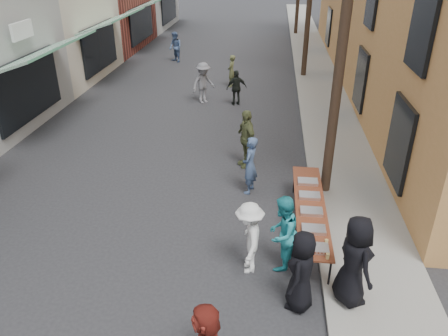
% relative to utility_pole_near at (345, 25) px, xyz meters
% --- Properties ---
extents(ground, '(120.00, 120.00, 0.00)m').
position_rel_utility_pole_near_xyz_m(ground, '(-4.30, -3.00, -4.50)').
color(ground, '#28282B').
rests_on(ground, ground).
extents(sidewalk, '(2.20, 60.00, 0.10)m').
position_rel_utility_pole_near_xyz_m(sidewalk, '(0.70, 12.00, -4.45)').
color(sidewalk, gray).
rests_on(sidewalk, ground).
extents(utility_pole_near, '(0.26, 0.26, 9.00)m').
position_rel_utility_pole_near_xyz_m(utility_pole_near, '(0.00, 0.00, 0.00)').
color(utility_pole_near, '#2D2116').
rests_on(utility_pole_near, ground).
extents(serving_table, '(0.70, 4.00, 0.75)m').
position_rel_utility_pole_near_xyz_m(serving_table, '(-0.58, -1.99, -3.79)').
color(serving_table, maroon).
rests_on(serving_table, ground).
extents(catering_tray_sausage, '(0.50, 0.33, 0.08)m').
position_rel_utility_pole_near_xyz_m(catering_tray_sausage, '(-0.58, -3.64, -3.71)').
color(catering_tray_sausage, maroon).
rests_on(catering_tray_sausage, serving_table).
extents(catering_tray_foil_b, '(0.50, 0.33, 0.08)m').
position_rel_utility_pole_near_xyz_m(catering_tray_foil_b, '(-0.58, -2.99, -3.71)').
color(catering_tray_foil_b, '#B2B2B7').
rests_on(catering_tray_foil_b, serving_table).
extents(catering_tray_buns, '(0.50, 0.33, 0.08)m').
position_rel_utility_pole_near_xyz_m(catering_tray_buns, '(-0.58, -2.29, -3.71)').
color(catering_tray_buns, tan).
rests_on(catering_tray_buns, serving_table).
extents(catering_tray_foil_d, '(0.50, 0.33, 0.08)m').
position_rel_utility_pole_near_xyz_m(catering_tray_foil_d, '(-0.58, -1.59, -3.71)').
color(catering_tray_foil_d, '#B2B2B7').
rests_on(catering_tray_foil_d, serving_table).
extents(catering_tray_buns_end, '(0.50, 0.33, 0.08)m').
position_rel_utility_pole_near_xyz_m(catering_tray_buns_end, '(-0.58, -0.89, -3.71)').
color(catering_tray_buns_end, tan).
rests_on(catering_tray_buns_end, serving_table).
extents(condiment_jar_a, '(0.07, 0.07, 0.08)m').
position_rel_utility_pole_near_xyz_m(condiment_jar_a, '(-0.80, -3.94, -3.71)').
color(condiment_jar_a, '#A57F26').
rests_on(condiment_jar_a, serving_table).
extents(condiment_jar_b, '(0.07, 0.07, 0.08)m').
position_rel_utility_pole_near_xyz_m(condiment_jar_b, '(-0.80, -3.84, -3.71)').
color(condiment_jar_b, '#A57F26').
rests_on(condiment_jar_b, serving_table).
extents(condiment_jar_c, '(0.07, 0.07, 0.08)m').
position_rel_utility_pole_near_xyz_m(condiment_jar_c, '(-0.80, -3.74, -3.71)').
color(condiment_jar_c, '#A57F26').
rests_on(condiment_jar_c, serving_table).
extents(cup_stack, '(0.08, 0.08, 0.12)m').
position_rel_utility_pole_near_xyz_m(cup_stack, '(-0.38, -3.89, -3.69)').
color(cup_stack, tan).
rests_on(cup_stack, serving_table).
extents(guest_front_a, '(0.76, 0.94, 1.66)m').
position_rel_utility_pole_near_xyz_m(guest_front_a, '(-0.90, -4.40, -3.67)').
color(guest_front_a, black).
rests_on(guest_front_a, ground).
extents(guest_front_b, '(0.52, 0.67, 1.64)m').
position_rel_utility_pole_near_xyz_m(guest_front_b, '(-2.09, -0.19, -3.68)').
color(guest_front_b, '#41577E').
rests_on(guest_front_b, ground).
extents(guest_front_c, '(0.92, 1.01, 1.69)m').
position_rel_utility_pole_near_xyz_m(guest_front_c, '(-1.25, -3.29, -3.65)').
color(guest_front_c, teal).
rests_on(guest_front_c, ground).
extents(guest_front_d, '(0.68, 1.09, 1.62)m').
position_rel_utility_pole_near_xyz_m(guest_front_d, '(-1.92, -3.47, -3.69)').
color(guest_front_d, white).
rests_on(guest_front_d, ground).
extents(guest_front_e, '(0.89, 1.15, 1.82)m').
position_rel_utility_pole_near_xyz_m(guest_front_e, '(-2.30, 1.42, -3.59)').
color(guest_front_e, '#626A3D').
rests_on(guest_front_e, ground).
extents(server, '(0.89, 1.06, 1.85)m').
position_rel_utility_pole_near_xyz_m(server, '(0.05, -4.25, -3.48)').
color(server, black).
rests_on(server, sidewalk).
extents(passerby_left, '(1.25, 1.27, 1.75)m').
position_rel_utility_pole_near_xyz_m(passerby_left, '(-4.53, 7.29, -3.62)').
color(passerby_left, slate).
rests_on(passerby_left, ground).
extents(passerby_mid, '(0.95, 0.65, 1.50)m').
position_rel_utility_pole_near_xyz_m(passerby_mid, '(-3.09, 7.16, -3.75)').
color(passerby_mid, black).
rests_on(passerby_mid, ground).
extents(passerby_right, '(0.47, 0.62, 1.52)m').
position_rel_utility_pole_near_xyz_m(passerby_right, '(-3.56, 9.82, -3.74)').
color(passerby_right, '#525732').
rests_on(passerby_right, ground).
extents(passerby_far, '(1.04, 1.05, 1.71)m').
position_rel_utility_pole_near_xyz_m(passerby_far, '(-7.27, 14.40, -3.65)').
color(passerby_far, '#4A6390').
rests_on(passerby_far, ground).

